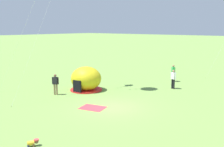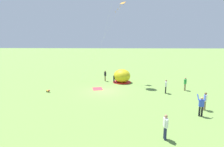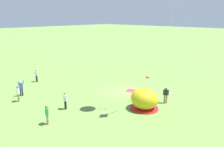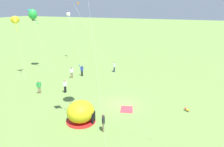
# 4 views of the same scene
# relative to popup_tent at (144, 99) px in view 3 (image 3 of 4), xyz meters

# --- Properties ---
(ground_plane) EXTENTS (300.00, 300.00, 0.00)m
(ground_plane) POSITION_rel_popup_tent_xyz_m (4.93, -2.40, -1.00)
(ground_plane) COLOR olive
(popup_tent) EXTENTS (2.81, 2.81, 2.10)m
(popup_tent) POSITION_rel_popup_tent_xyz_m (0.00, 0.00, 0.00)
(popup_tent) COLOR gold
(popup_tent) RESTS_ON ground
(picnic_blanket) EXTENTS (1.98, 1.70, 0.01)m
(picnic_blanket) POSITION_rel_popup_tent_xyz_m (3.99, -3.34, -0.99)
(picnic_blanket) COLOR #CC333D
(picnic_blanket) RESTS_ON ground
(toddler_crawling) EXTENTS (0.42, 0.54, 0.32)m
(toddler_crawling) POSITION_rel_popup_tent_xyz_m (5.90, -9.39, -0.82)
(toddler_crawling) COLOR gold
(toddler_crawling) RESTS_ON ground
(person_with_toddler) EXTENTS (0.48, 0.42, 1.72)m
(person_with_toddler) POSITION_rel_popup_tent_xyz_m (10.97, 7.65, -0.03)
(person_with_toddler) COLOR #8C7251
(person_with_toddler) RESTS_ON ground
(person_center_field) EXTENTS (0.59, 0.25, 1.72)m
(person_center_field) POSITION_rel_popup_tent_xyz_m (16.21, 2.69, -0.03)
(person_center_field) COLOR #1E2347
(person_center_field) RESTS_ON ground
(person_far_back) EXTENTS (0.57, 0.33, 1.72)m
(person_far_back) POSITION_rel_popup_tent_xyz_m (5.64, 5.38, -0.03)
(person_far_back) COLOR black
(person_far_back) RESTS_ON ground
(person_flying_kite) EXTENTS (0.52, 0.67, 1.89)m
(person_flying_kite) POSITION_rel_popup_tent_xyz_m (12.38, 6.66, 0.00)
(person_flying_kite) COLOR black
(person_flying_kite) RESTS_ON ground
(person_near_tent) EXTENTS (0.54, 0.39, 1.72)m
(person_near_tent) POSITION_rel_popup_tent_xyz_m (-0.82, -2.70, -0.03)
(person_near_tent) COLOR #8C7251
(person_near_tent) RESTS_ON ground
(person_strolling) EXTENTS (0.49, 0.42, 1.72)m
(person_strolling) POSITION_rel_popup_tent_xyz_m (4.19, 8.25, -0.03)
(person_strolling) COLOR #8C7251
(person_strolling) RESTS_ON ground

